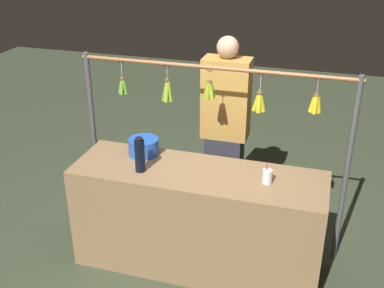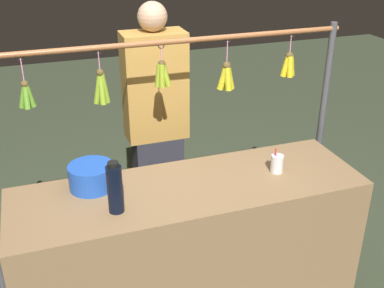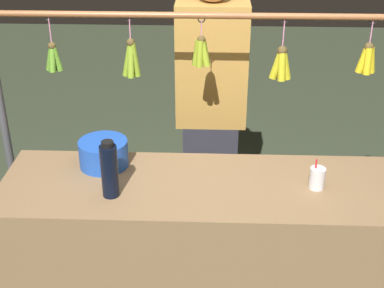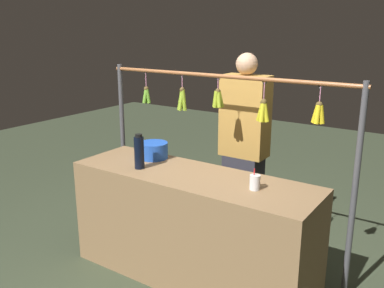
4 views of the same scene
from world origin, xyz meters
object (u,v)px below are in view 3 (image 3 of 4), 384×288
Objects in this scene: blue_bucket at (104,153)px; drink_cup at (317,178)px; water_bottle at (109,170)px; vendor_person at (211,116)px.

blue_bucket is 1.66× the size of drink_cup.
water_bottle reaches higher than blue_bucket.
vendor_person is (0.51, -0.82, -0.07)m from drink_cup.
water_bottle reaches higher than drink_cup.
vendor_person reaches higher than water_bottle.
vendor_person is at bearing -130.06° from blue_bucket.
blue_bucket is 1.07m from drink_cup.
drink_cup is (-0.97, -0.10, -0.08)m from water_bottle.
water_bottle is 1.14× the size of blue_bucket.
water_bottle is 0.98m from drink_cup.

